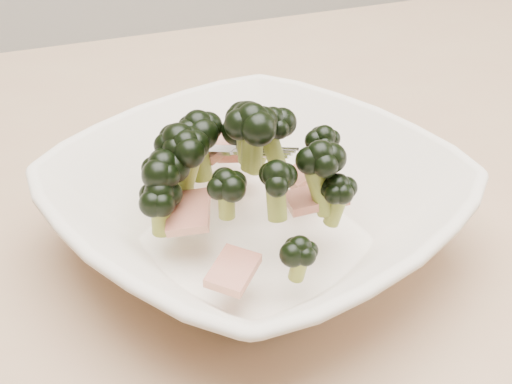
# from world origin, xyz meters

# --- Properties ---
(dining_table) EXTENTS (1.20, 0.80, 0.75)m
(dining_table) POSITION_xyz_m (0.00, 0.00, 0.65)
(dining_table) COLOR tan
(dining_table) RESTS_ON ground
(broccoli_dish) EXTENTS (0.38, 0.38, 0.13)m
(broccoli_dish) POSITION_xyz_m (-0.04, -0.07, 0.79)
(broccoli_dish) COLOR #F2E2CD
(broccoli_dish) RESTS_ON dining_table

